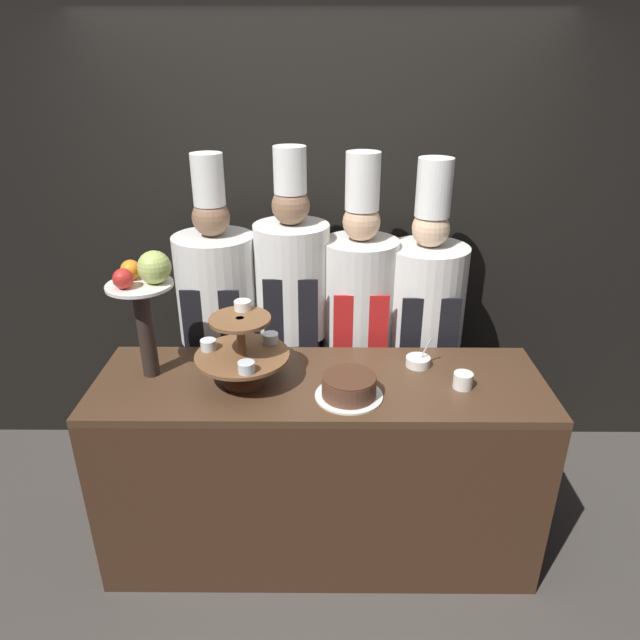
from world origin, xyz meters
TOP-DOWN VIEW (x-y plane):
  - ground_plane at (0.00, 0.00)m, footprint 14.00×14.00m
  - wall_back at (0.00, 1.30)m, footprint 10.00×0.06m
  - buffet_counter at (0.00, 0.32)m, footprint 2.01×0.64m
  - tiered_stand at (-0.34, 0.30)m, footprint 0.41×0.41m
  - fruit_pedestal at (-0.75, 0.37)m, footprint 0.28×0.28m
  - cake_round at (0.12, 0.19)m, footprint 0.29×0.29m
  - cup_white at (0.62, 0.26)m, footprint 0.08×0.08m
  - serving_bowl_far at (0.46, 0.45)m, footprint 0.11×0.11m
  - chef_left at (-0.55, 0.91)m, footprint 0.42×0.42m
  - chef_center_left at (-0.15, 0.91)m, footprint 0.39×0.39m
  - chef_center_right at (0.20, 0.91)m, footprint 0.40×0.40m
  - chef_right at (0.55, 0.91)m, footprint 0.42×0.42m

SIDE VIEW (x-z plane):
  - ground_plane at x=0.00m, z-range 0.00..0.00m
  - buffet_counter at x=0.00m, z-range 0.00..0.96m
  - chef_right at x=0.55m, z-range 0.05..1.88m
  - serving_bowl_far at x=0.46m, z-range 0.91..1.06m
  - chef_center_right at x=0.20m, z-range 0.06..1.92m
  - chef_left at x=-0.55m, z-range 0.06..1.92m
  - cup_white at x=0.62m, z-range 0.96..1.03m
  - cake_round at x=0.12m, z-range 0.96..1.06m
  - chef_center_left at x=-0.15m, z-range 0.09..1.98m
  - tiered_stand at x=-0.34m, z-range 0.95..1.30m
  - fruit_pedestal at x=-0.75m, z-range 1.07..1.65m
  - wall_back at x=0.00m, z-range 0.00..2.80m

